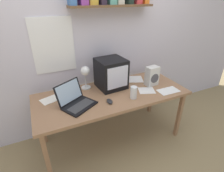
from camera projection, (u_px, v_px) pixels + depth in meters
The scene contains 13 objects.
ground_plane at pixel (112, 138), 2.44m from camera, with size 12.00×12.00×0.00m, color #9B855B.
back_wall at pixel (96, 36), 2.22m from camera, with size 5.60×0.24×2.60m.
corner_desk at pixel (112, 97), 2.13m from camera, with size 1.82×0.75×0.72m.
crt_monitor at pixel (111, 73), 2.17m from camera, with size 0.36×0.36×0.37m.
laptop at pixel (75, 100), 1.86m from camera, with size 0.44×0.43×0.24m.
desk_lamp at pixel (85, 74), 2.08m from camera, with size 0.12×0.18×0.31m.
juice_glass at pixel (134, 93), 1.98m from camera, with size 0.08×0.08×0.14m.
space_heater at pixel (152, 76), 2.25m from camera, with size 0.17×0.13×0.25m.
computer_mouse at pixel (110, 101), 1.92m from camera, with size 0.07×0.11×0.03m.
loose_paper_near_monitor at pixel (133, 79), 2.45m from camera, with size 0.32×0.29×0.00m.
loose_paper_near_laptop at pixel (50, 100), 1.97m from camera, with size 0.23×0.20×0.00m.
printed_handout at pixel (147, 90), 2.16m from camera, with size 0.24×0.22×0.00m.
open_notebook at pixel (168, 91), 2.16m from camera, with size 0.27×0.16×0.00m.
Camera 1 is at (-0.76, -1.66, 1.77)m, focal length 28.00 mm.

